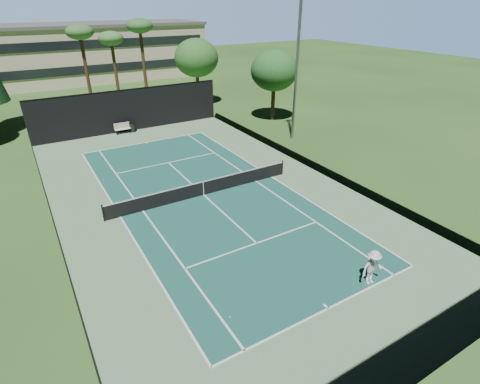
% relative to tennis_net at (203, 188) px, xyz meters
% --- Properties ---
extents(ground, '(160.00, 160.00, 0.00)m').
position_rel_tennis_net_xyz_m(ground, '(0.00, 0.00, -0.56)').
color(ground, '#2D5821').
rests_on(ground, ground).
extents(apron_slab, '(18.00, 32.00, 0.01)m').
position_rel_tennis_net_xyz_m(apron_slab, '(0.00, 0.00, -0.55)').
color(apron_slab, '#638D62').
rests_on(apron_slab, ground).
extents(court_surface, '(10.97, 23.77, 0.01)m').
position_rel_tennis_net_xyz_m(court_surface, '(0.00, 0.00, -0.55)').
color(court_surface, '#1B564B').
rests_on(court_surface, ground).
extents(court_lines, '(11.07, 23.87, 0.01)m').
position_rel_tennis_net_xyz_m(court_lines, '(0.00, 0.00, -0.54)').
color(court_lines, white).
rests_on(court_lines, ground).
extents(tennis_net, '(12.90, 0.10, 1.10)m').
position_rel_tennis_net_xyz_m(tennis_net, '(0.00, 0.00, 0.00)').
color(tennis_net, black).
rests_on(tennis_net, ground).
extents(fence, '(18.04, 32.05, 4.03)m').
position_rel_tennis_net_xyz_m(fence, '(0.00, 0.06, 1.45)').
color(fence, black).
rests_on(fence, ground).
extents(player, '(1.16, 0.73, 1.73)m').
position_rel_tennis_net_xyz_m(player, '(2.75, -11.62, 0.31)').
color(player, silver).
rests_on(player, ground).
extents(tennis_ball_a, '(0.07, 0.07, 0.07)m').
position_rel_tennis_net_xyz_m(tennis_ball_a, '(-3.78, -10.20, -0.52)').
color(tennis_ball_a, yellow).
rests_on(tennis_ball_a, ground).
extents(tennis_ball_b, '(0.06, 0.06, 0.06)m').
position_rel_tennis_net_xyz_m(tennis_ball_b, '(-0.07, 3.63, -0.53)').
color(tennis_ball_b, '#D6F036').
rests_on(tennis_ball_b, ground).
extents(tennis_ball_c, '(0.06, 0.06, 0.06)m').
position_rel_tennis_net_xyz_m(tennis_ball_c, '(3.33, 2.31, -0.53)').
color(tennis_ball_c, '#B1CC2E').
rests_on(tennis_ball_c, ground).
extents(tennis_ball_d, '(0.06, 0.06, 0.06)m').
position_rel_tennis_net_xyz_m(tennis_ball_d, '(-5.17, 5.68, -0.53)').
color(tennis_ball_d, '#CDEC35').
rests_on(tennis_ball_d, ground).
extents(park_bench, '(1.50, 0.45, 1.02)m').
position_rel_tennis_net_xyz_m(park_bench, '(-1.06, 15.58, -0.01)').
color(park_bench, beige).
rests_on(park_bench, ground).
extents(trash_bin, '(0.56, 0.56, 0.95)m').
position_rel_tennis_net_xyz_m(trash_bin, '(-0.12, 15.50, -0.08)').
color(trash_bin, black).
rests_on(trash_bin, ground).
extents(palm_a, '(2.80, 2.80, 9.32)m').
position_rel_tennis_net_xyz_m(palm_a, '(-2.00, 24.00, 7.63)').
color(palm_a, '#45301D').
rests_on(palm_a, ground).
extents(palm_b, '(2.80, 2.80, 8.42)m').
position_rel_tennis_net_xyz_m(palm_b, '(1.50, 26.00, 6.80)').
color(palm_b, '#47351E').
rests_on(palm_b, ground).
extents(palm_c, '(2.80, 2.80, 9.77)m').
position_rel_tennis_net_xyz_m(palm_c, '(4.00, 23.00, 8.05)').
color(palm_c, '#44331D').
rests_on(palm_c, ground).
extents(decid_tree_a, '(5.12, 5.12, 7.62)m').
position_rel_tennis_net_xyz_m(decid_tree_a, '(10.00, 22.00, 4.86)').
color(decid_tree_a, '#4F3222').
rests_on(decid_tree_a, ground).
extents(decid_tree_b, '(4.80, 4.80, 7.14)m').
position_rel_tennis_net_xyz_m(decid_tree_b, '(14.00, 12.00, 4.52)').
color(decid_tree_b, '#44311D').
rests_on(decid_tree_b, ground).
extents(campus_building, '(40.50, 12.50, 8.30)m').
position_rel_tennis_net_xyz_m(campus_building, '(0.00, 45.98, 3.65)').
color(campus_building, beige).
rests_on(campus_building, ground).
extents(light_pole, '(0.90, 0.25, 12.22)m').
position_rel_tennis_net_xyz_m(light_pole, '(12.00, 6.00, 5.90)').
color(light_pole, gray).
rests_on(light_pole, ground).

